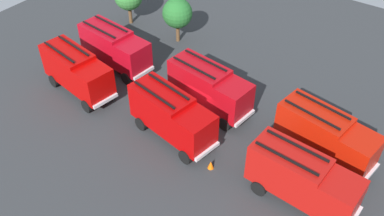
{
  "coord_description": "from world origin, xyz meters",
  "views": [
    {
      "loc": [
        14.35,
        -20.03,
        22.57
      ],
      "look_at": [
        0.0,
        0.0,
        1.4
      ],
      "focal_mm": 39.2,
      "sensor_mm": 36.0,
      "label": 1
    }
  ],
  "objects_px": {
    "firefighter_0": "(295,156)",
    "firefighter_1": "(363,192)",
    "fire_truck_0": "(77,71)",
    "fire_truck_4": "(209,86)",
    "firefighter_2": "(101,73)",
    "fire_truck_3": "(115,47)",
    "firefighter_3": "(377,148)",
    "fire_truck_1": "(172,115)",
    "tree_1": "(177,13)",
    "fire_truck_2": "(302,178)",
    "fire_truck_5": "(326,135)",
    "traffic_cone_1": "(170,69)",
    "traffic_cone_0": "(211,165)",
    "traffic_cone_2": "(284,115)"
  },
  "relations": [
    {
      "from": "traffic_cone_1",
      "to": "tree_1",
      "type": "bearing_deg",
      "value": 119.08
    },
    {
      "from": "traffic_cone_0",
      "to": "firefighter_3",
      "type": "bearing_deg",
      "value": 40.81
    },
    {
      "from": "fire_truck_5",
      "to": "firefighter_3",
      "type": "bearing_deg",
      "value": 43.37
    },
    {
      "from": "fire_truck_0",
      "to": "firefighter_0",
      "type": "distance_m",
      "value": 18.95
    },
    {
      "from": "tree_1",
      "to": "traffic_cone_0",
      "type": "bearing_deg",
      "value": -45.24
    },
    {
      "from": "fire_truck_1",
      "to": "firefighter_2",
      "type": "xyz_separation_m",
      "value": [
        -9.19,
        1.67,
        -1.11
      ]
    },
    {
      "from": "fire_truck_2",
      "to": "firefighter_0",
      "type": "xyz_separation_m",
      "value": [
        -1.49,
        2.61,
        -1.24
      ]
    },
    {
      "from": "firefighter_3",
      "to": "tree_1",
      "type": "distance_m",
      "value": 21.79
    },
    {
      "from": "fire_truck_3",
      "to": "traffic_cone_1",
      "type": "relative_size",
      "value": 12.66
    },
    {
      "from": "fire_truck_3",
      "to": "tree_1",
      "type": "height_order",
      "value": "tree_1"
    },
    {
      "from": "firefighter_3",
      "to": "tree_1",
      "type": "bearing_deg",
      "value": -6.12
    },
    {
      "from": "fire_truck_4",
      "to": "firefighter_0",
      "type": "xyz_separation_m",
      "value": [
        8.49,
        -1.78,
        -1.24
      ]
    },
    {
      "from": "fire_truck_5",
      "to": "fire_truck_3",
      "type": "bearing_deg",
      "value": -170.4
    },
    {
      "from": "fire_truck_4",
      "to": "firefighter_1",
      "type": "distance_m",
      "value": 13.58
    },
    {
      "from": "tree_1",
      "to": "fire_truck_2",
      "type": "bearing_deg",
      "value": -31.5
    },
    {
      "from": "fire_truck_4",
      "to": "firefighter_2",
      "type": "bearing_deg",
      "value": -157.12
    },
    {
      "from": "fire_truck_5",
      "to": "traffic_cone_0",
      "type": "xyz_separation_m",
      "value": [
        -5.84,
        -5.6,
        -1.83
      ]
    },
    {
      "from": "firefighter_2",
      "to": "tree_1",
      "type": "bearing_deg",
      "value": -129.14
    },
    {
      "from": "fire_truck_4",
      "to": "firefighter_1",
      "type": "height_order",
      "value": "fire_truck_4"
    },
    {
      "from": "fire_truck_3",
      "to": "traffic_cone_1",
      "type": "bearing_deg",
      "value": 31.84
    },
    {
      "from": "firefighter_0",
      "to": "firefighter_1",
      "type": "relative_size",
      "value": 1.0
    },
    {
      "from": "fire_truck_1",
      "to": "tree_1",
      "type": "height_order",
      "value": "tree_1"
    },
    {
      "from": "firefighter_0",
      "to": "traffic_cone_0",
      "type": "bearing_deg",
      "value": 89.74
    },
    {
      "from": "fire_truck_0",
      "to": "firefighter_1",
      "type": "distance_m",
      "value": 23.73
    },
    {
      "from": "fire_truck_4",
      "to": "traffic_cone_1",
      "type": "xyz_separation_m",
      "value": [
        -5.72,
        2.13,
        -1.86
      ]
    },
    {
      "from": "firefighter_0",
      "to": "firefighter_1",
      "type": "bearing_deg",
      "value": -132.21
    },
    {
      "from": "firefighter_0",
      "to": "firefighter_1",
      "type": "xyz_separation_m",
      "value": [
        4.87,
        -0.32,
        -0.0
      ]
    },
    {
      "from": "firefighter_1",
      "to": "firefighter_2",
      "type": "xyz_separation_m",
      "value": [
        -22.91,
        -0.65,
        0.13
      ]
    },
    {
      "from": "traffic_cone_0",
      "to": "traffic_cone_2",
      "type": "bearing_deg",
      "value": 76.84
    },
    {
      "from": "fire_truck_0",
      "to": "firefighter_1",
      "type": "xyz_separation_m",
      "value": [
        23.56,
        2.54,
        -1.24
      ]
    },
    {
      "from": "firefighter_3",
      "to": "tree_1",
      "type": "xyz_separation_m",
      "value": [
        -21.22,
        4.46,
        2.16
      ]
    },
    {
      "from": "fire_truck_1",
      "to": "firefighter_0",
      "type": "xyz_separation_m",
      "value": [
        8.85,
        2.64,
        -1.24
      ]
    },
    {
      "from": "traffic_cone_0",
      "to": "traffic_cone_1",
      "type": "height_order",
      "value": "traffic_cone_0"
    },
    {
      "from": "fire_truck_1",
      "to": "traffic_cone_0",
      "type": "bearing_deg",
      "value": -4.16
    },
    {
      "from": "traffic_cone_1",
      "to": "fire_truck_0",
      "type": "bearing_deg",
      "value": -123.49
    },
    {
      "from": "fire_truck_3",
      "to": "traffic_cone_1",
      "type": "distance_m",
      "value": 5.34
    },
    {
      "from": "fire_truck_0",
      "to": "traffic_cone_2",
      "type": "distance_m",
      "value": 17.41
    },
    {
      "from": "fire_truck_5",
      "to": "firefighter_1",
      "type": "bearing_deg",
      "value": -22.74
    },
    {
      "from": "fire_truck_2",
      "to": "tree_1",
      "type": "distance_m",
      "value": 21.5
    },
    {
      "from": "traffic_cone_2",
      "to": "fire_truck_5",
      "type": "bearing_deg",
      "value": -28.48
    },
    {
      "from": "fire_truck_3",
      "to": "firefighter_3",
      "type": "xyz_separation_m",
      "value": [
        23.08,
        2.49,
        -1.25
      ]
    },
    {
      "from": "fire_truck_5",
      "to": "fire_truck_4",
      "type": "bearing_deg",
      "value": -170.2
    },
    {
      "from": "fire_truck_2",
      "to": "fire_truck_5",
      "type": "distance_m",
      "value": 4.56
    },
    {
      "from": "firefighter_1",
      "to": "traffic_cone_0",
      "type": "distance_m",
      "value": 10.11
    },
    {
      "from": "firefighter_0",
      "to": "traffic_cone_1",
      "type": "xyz_separation_m",
      "value": [
        -14.21,
        3.9,
        -0.63
      ]
    },
    {
      "from": "fire_truck_2",
      "to": "traffic_cone_2",
      "type": "height_order",
      "value": "fire_truck_2"
    },
    {
      "from": "fire_truck_1",
      "to": "firefighter_1",
      "type": "xyz_separation_m",
      "value": [
        13.72,
        2.32,
        -1.24
      ]
    },
    {
      "from": "traffic_cone_1",
      "to": "traffic_cone_0",
      "type": "bearing_deg",
      "value": -38.37
    },
    {
      "from": "firefighter_0",
      "to": "traffic_cone_2",
      "type": "distance_m",
      "value": 5.04
    },
    {
      "from": "traffic_cone_1",
      "to": "fire_truck_1",
      "type": "bearing_deg",
      "value": -50.71
    }
  ]
}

